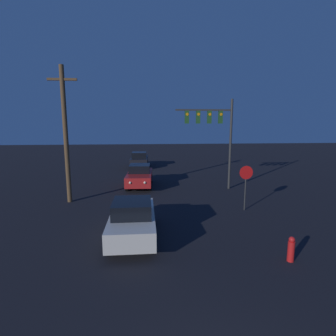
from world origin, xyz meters
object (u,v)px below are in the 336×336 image
at_px(car_near, 133,219).
at_px(fire_hydrant, 291,249).
at_px(stop_sign, 246,179).
at_px(utility_pole, 66,133).
at_px(car_mid, 140,176).
at_px(traffic_signal_mast, 214,127).
at_px(car_far, 139,160).

relative_size(car_near, fire_hydrant, 4.89).
height_order(car_near, fire_hydrant, car_near).
xyz_separation_m(stop_sign, utility_pole, (-10.40, 2.55, 2.49)).
bearing_deg(car_mid, traffic_signal_mast, 169.62).
distance_m(car_mid, traffic_signal_mast, 6.79).
bearing_deg(car_mid, fire_hydrant, 118.02).
relative_size(utility_pole, fire_hydrant, 8.89).
bearing_deg(car_far, utility_pole, -105.88).
height_order(utility_pole, fire_hydrant, utility_pole).
distance_m(car_mid, utility_pole, 6.70).
bearing_deg(car_mid, car_far, -85.82).
distance_m(car_mid, car_far, 9.37).
height_order(car_near, car_mid, same).
relative_size(car_far, stop_sign, 1.78).
bearing_deg(traffic_signal_mast, car_near, -124.54).
distance_m(car_near, car_mid, 9.46).
height_order(stop_sign, utility_pole, utility_pole).
bearing_deg(car_mid, stop_sign, 136.66).
relative_size(car_mid, fire_hydrant, 4.95).
distance_m(car_mid, fire_hydrant, 13.18).
distance_m(stop_sign, fire_hydrant, 5.78).
height_order(car_near, utility_pole, utility_pole).
bearing_deg(fire_hydrant, traffic_signal_mast, 90.59).
relative_size(car_mid, car_far, 1.01).
bearing_deg(car_far, stop_sign, -66.65).
height_order(car_mid, car_far, same).
relative_size(traffic_signal_mast, utility_pole, 0.80).
bearing_deg(car_near, traffic_signal_mast, 55.67).
height_order(car_mid, utility_pole, utility_pole).
bearing_deg(fire_hydrant, stop_sign, 85.37).
distance_m(traffic_signal_mast, utility_pole, 10.15).
height_order(stop_sign, fire_hydrant, stop_sign).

